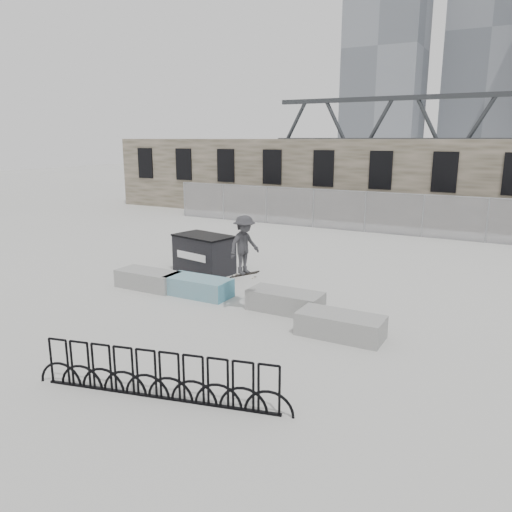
{
  "coord_description": "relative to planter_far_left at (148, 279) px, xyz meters",
  "views": [
    {
      "loc": [
        6.97,
        -11.48,
        4.53
      ],
      "look_at": [
        0.41,
        0.52,
        1.3
      ],
      "focal_mm": 35.0,
      "sensor_mm": 36.0,
      "label": 1
    }
  ],
  "objects": [
    {
      "name": "skyline_towers",
      "position": [
        2.1,
        93.84,
        20.5
      ],
      "size": [
        58.0,
        28.0,
        48.0
      ],
      "color": "slate",
      "rests_on": "ground"
    },
    {
      "name": "planter_center_right",
      "position": [
        4.65,
        0.12,
        0.0
      ],
      "size": [
        2.0,
        0.9,
        0.54
      ],
      "color": "#979795",
      "rests_on": "ground"
    },
    {
      "name": "dumpster",
      "position": [
        0.49,
        2.34,
        0.37
      ],
      "size": [
        2.2,
        1.59,
        1.32
      ],
      "rotation": [
        0.0,
        0.0,
        -0.2
      ],
      "color": "black",
      "rests_on": "ground"
    },
    {
      "name": "planter_offset",
      "position": [
        6.55,
        -0.89,
        0.0
      ],
      "size": [
        2.0,
        0.9,
        0.54
      ],
      "color": "#979795",
      "rests_on": "ground"
    },
    {
      "name": "skateboarder",
      "position": [
        3.72,
        -0.46,
        1.53
      ],
      "size": [
        0.8,
        1.11,
        1.69
      ],
      "rotation": [
        0.0,
        0.0,
        1.32
      ],
      "color": "#2F2F32",
      "rests_on": "ground"
    },
    {
      "name": "chainlink_fence",
      "position": [
        3.1,
        12.53,
        0.74
      ],
      "size": [
        22.06,
        0.06,
        2.02
      ],
      "color": "gray",
      "rests_on": "ground"
    },
    {
      "name": "planter_center_left",
      "position": [
        1.81,
        0.09,
        0.0
      ],
      "size": [
        2.0,
        0.9,
        0.54
      ],
      "color": "teal",
      "rests_on": "ground"
    },
    {
      "name": "stone_wall",
      "position": [
        3.1,
        16.27,
        1.96
      ],
      "size": [
        36.0,
        2.58,
        4.5
      ],
      "color": "brown",
      "rests_on": "ground"
    },
    {
      "name": "bike_rack",
      "position": [
        4.66,
        -5.18,
        0.14
      ],
      "size": [
        4.82,
        1.18,
        0.9
      ],
      "rotation": [
        0.0,
        0.0,
        0.23
      ],
      "color": "black",
      "rests_on": "ground"
    },
    {
      "name": "ground",
      "position": [
        3.1,
        0.03,
        -0.29
      ],
      "size": [
        120.0,
        120.0,
        0.0
      ],
      "primitive_type": "plane",
      "color": "#B8B7B3",
      "rests_on": "ground"
    },
    {
      "name": "planter_far_left",
      "position": [
        0.0,
        0.0,
        0.0
      ],
      "size": [
        2.0,
        0.9,
        0.54
      ],
      "color": "#979795",
      "rests_on": "ground"
    }
  ]
}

